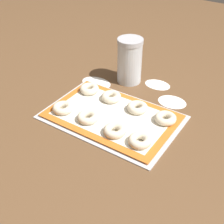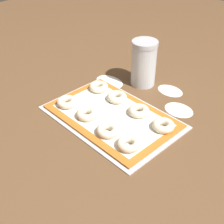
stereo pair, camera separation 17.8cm
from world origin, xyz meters
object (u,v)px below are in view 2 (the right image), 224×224
at_px(bagel_back_mid_right, 139,111).
at_px(baking_tray, 112,117).
at_px(bagel_back_far_right, 163,125).
at_px(bagel_front_far_left, 67,102).
at_px(flour_canister, 144,63).
at_px(bagel_back_far_left, 99,87).
at_px(bagel_front_mid_right, 108,130).
at_px(bagel_back_mid_left, 117,97).
at_px(bagel_front_mid_left, 87,114).
at_px(bagel_front_far_right, 129,144).

bearing_deg(bagel_back_mid_right, baking_tray, -129.59).
bearing_deg(bagel_back_far_right, bagel_front_far_left, -156.27).
relative_size(bagel_back_far_right, flour_canister, 0.40).
bearing_deg(bagel_back_far_left, flour_canister, 67.02).
xyz_separation_m(bagel_front_mid_right, bagel_back_mid_right, (-0.00, 0.14, 0.00)).
bearing_deg(bagel_front_mid_right, bagel_back_mid_left, 126.91).
bearing_deg(baking_tray, bagel_front_far_left, -154.59).
height_order(bagel_front_mid_right, flour_canister, flour_canister).
height_order(baking_tray, bagel_back_mid_left, bagel_back_mid_left).
height_order(bagel_back_far_left, flour_canister, flour_canister).
bearing_deg(bagel_front_mid_left, baking_tray, 53.54).
height_order(bagel_front_far_left, bagel_back_mid_right, same).
distance_m(baking_tray, bagel_front_mid_right, 0.10).
relative_size(bagel_back_mid_left, flour_canister, 0.40).
xyz_separation_m(bagel_back_mid_left, bagel_back_mid_right, (0.11, -0.01, 0.00)).
bearing_deg(bagel_back_mid_right, bagel_front_far_left, -145.93).
height_order(baking_tray, bagel_back_far_left, bagel_back_far_left).
relative_size(bagel_front_mid_right, flour_canister, 0.40).
bearing_deg(baking_tray, bagel_back_far_right, 22.12).
distance_m(bagel_front_mid_left, flour_canister, 0.31).
bearing_deg(bagel_back_mid_left, bagel_back_far_left, -179.94).
distance_m(bagel_front_far_left, bagel_front_mid_right, 0.20).
bearing_deg(bagel_front_far_left, flour_canister, 77.12).
bearing_deg(flour_canister, bagel_front_mid_left, -84.50).
relative_size(bagel_front_far_left, bagel_back_far_right, 1.00).
distance_m(bagel_front_mid_left, bagel_back_mid_left, 0.14).
distance_m(bagel_back_far_left, bagel_back_mid_left, 0.09).
bearing_deg(bagel_back_far_right, bagel_front_far_right, -96.34).
relative_size(bagel_back_mid_left, bagel_back_far_right, 1.00).
height_order(bagel_back_mid_left, bagel_back_mid_right, same).
height_order(bagel_back_far_left, bagel_back_mid_right, same).
xyz_separation_m(bagel_front_mid_left, flour_canister, (-0.03, 0.30, 0.06)).
bearing_deg(bagel_back_far_left, bagel_back_far_right, -1.66).
height_order(bagel_back_mid_left, flour_canister, flour_canister).
xyz_separation_m(bagel_front_mid_right, bagel_front_far_right, (0.08, 0.00, 0.00)).
xyz_separation_m(baking_tray, bagel_front_far_left, (-0.15, -0.07, 0.02)).
relative_size(baking_tray, bagel_back_far_right, 6.20).
relative_size(bagel_front_mid_left, bagel_front_mid_right, 1.00).
xyz_separation_m(bagel_front_far_left, bagel_back_far_right, (0.30, 0.13, 0.00)).
bearing_deg(bagel_front_far_right, bagel_front_far_left, 179.58).
height_order(bagel_front_far_left, bagel_back_mid_left, same).
xyz_separation_m(bagel_front_far_right, bagel_back_mid_left, (-0.19, 0.14, 0.00)).
bearing_deg(bagel_front_mid_right, bagel_back_far_left, 144.31).
bearing_deg(bagel_back_mid_left, bagel_back_far_right, -2.43).
height_order(bagel_front_far_left, flour_canister, flour_canister).
relative_size(bagel_front_mid_right, bagel_back_mid_left, 1.00).
distance_m(bagel_front_far_left, bagel_front_mid_left, 0.10).
bearing_deg(bagel_back_far_right, bagel_front_mid_right, -125.85).
xyz_separation_m(bagel_front_mid_right, bagel_back_far_left, (-0.20, 0.15, 0.00)).
relative_size(bagel_front_mid_left, bagel_back_far_left, 1.00).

